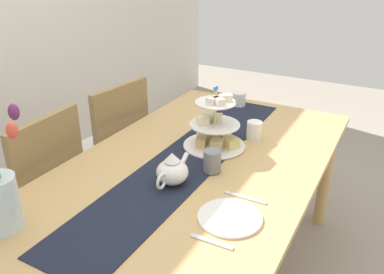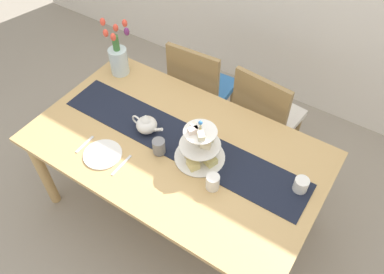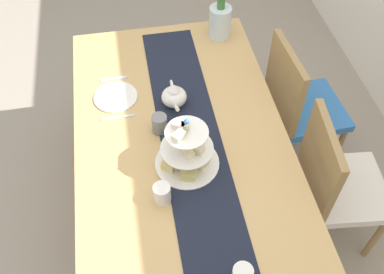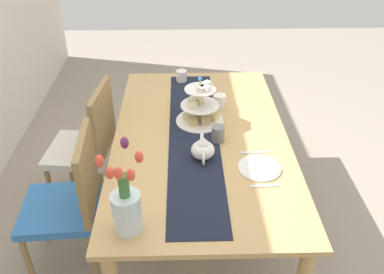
{
  "view_description": "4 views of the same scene",
  "coord_description": "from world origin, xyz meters",
  "px_view_note": "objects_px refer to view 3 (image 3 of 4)",
  "views": [
    {
      "loc": [
        -1.38,
        -0.73,
        1.57
      ],
      "look_at": [
        0.07,
        0.07,
        0.79
      ],
      "focal_mm": 36.67,
      "sensor_mm": 36.0,
      "label": 1
    },
    {
      "loc": [
        0.91,
        -1.21,
        2.5
      ],
      "look_at": [
        0.09,
        0.03,
        0.82
      ],
      "focal_mm": 36.0,
      "sensor_mm": 36.0,
      "label": 2
    },
    {
      "loc": [
        1.33,
        -0.19,
        2.36
      ],
      "look_at": [
        0.04,
        0.05,
        0.75
      ],
      "focal_mm": 40.41,
      "sensor_mm": 36.0,
      "label": 3
    },
    {
      "loc": [
        -2.03,
        0.11,
        2.07
      ],
      "look_at": [
        -0.06,
        0.05,
        0.76
      ],
      "focal_mm": 38.27,
      "sensor_mm": 36.0,
      "label": 4
    }
  ],
  "objects_px": {
    "chair_right": "(334,182)",
    "tulip_vase": "(220,17)",
    "dining_table": "(182,147)",
    "mug_grey": "(160,124)",
    "tiered_cake_stand": "(187,153)",
    "chair_left": "(298,104)",
    "dinner_plate_left": "(116,97)",
    "fork_left": "(114,79)",
    "mug_white_text": "(162,194)",
    "knife_left": "(118,117)",
    "teapot": "(174,96)"
  },
  "relations": [
    {
      "from": "chair_right",
      "to": "tulip_vase",
      "type": "distance_m",
      "value": 1.13
    },
    {
      "from": "dining_table",
      "to": "mug_grey",
      "type": "xyz_separation_m",
      "value": [
        -0.05,
        -0.1,
        0.14
      ]
    },
    {
      "from": "tiered_cake_stand",
      "to": "chair_right",
      "type": "bearing_deg",
      "value": 82.84
    },
    {
      "from": "chair_left",
      "to": "dinner_plate_left",
      "type": "height_order",
      "value": "chair_left"
    },
    {
      "from": "fork_left",
      "to": "mug_white_text",
      "type": "bearing_deg",
      "value": 11.21
    },
    {
      "from": "mug_white_text",
      "to": "chair_left",
      "type": "bearing_deg",
      "value": 125.84
    },
    {
      "from": "dinner_plate_left",
      "to": "chair_right",
      "type": "bearing_deg",
      "value": 60.61
    },
    {
      "from": "chair_left",
      "to": "knife_left",
      "type": "xyz_separation_m",
      "value": [
        0.12,
        -1.04,
        0.22
      ]
    },
    {
      "from": "chair_left",
      "to": "dinner_plate_left",
      "type": "distance_m",
      "value": 1.07
    },
    {
      "from": "chair_left",
      "to": "tiered_cake_stand",
      "type": "height_order",
      "value": "tiered_cake_stand"
    },
    {
      "from": "dining_table",
      "to": "knife_left",
      "type": "height_order",
      "value": "knife_left"
    },
    {
      "from": "tiered_cake_stand",
      "to": "tulip_vase",
      "type": "bearing_deg",
      "value": 158.54
    },
    {
      "from": "tulip_vase",
      "to": "fork_left",
      "type": "distance_m",
      "value": 0.72
    },
    {
      "from": "dining_table",
      "to": "knife_left",
      "type": "xyz_separation_m",
      "value": [
        -0.18,
        -0.3,
        0.09
      ]
    },
    {
      "from": "knife_left",
      "to": "mug_white_text",
      "type": "height_order",
      "value": "mug_white_text"
    },
    {
      "from": "tulip_vase",
      "to": "tiered_cake_stand",
      "type": "bearing_deg",
      "value": -21.46
    },
    {
      "from": "mug_grey",
      "to": "mug_white_text",
      "type": "height_order",
      "value": "mug_grey"
    },
    {
      "from": "tiered_cake_stand",
      "to": "knife_left",
      "type": "height_order",
      "value": "tiered_cake_stand"
    },
    {
      "from": "chair_left",
      "to": "mug_grey",
      "type": "distance_m",
      "value": 0.92
    },
    {
      "from": "tulip_vase",
      "to": "knife_left",
      "type": "xyz_separation_m",
      "value": [
        0.56,
        -0.65,
        -0.13
      ]
    },
    {
      "from": "mug_grey",
      "to": "tiered_cake_stand",
      "type": "bearing_deg",
      "value": 22.98
    },
    {
      "from": "tiered_cake_stand",
      "to": "dinner_plate_left",
      "type": "bearing_deg",
      "value": -148.99
    },
    {
      "from": "fork_left",
      "to": "dinner_plate_left",
      "type": "bearing_deg",
      "value": 0.0
    },
    {
      "from": "dining_table",
      "to": "tiered_cake_stand",
      "type": "bearing_deg",
      "value": -0.43
    },
    {
      "from": "knife_left",
      "to": "mug_grey",
      "type": "bearing_deg",
      "value": 58.53
    },
    {
      "from": "chair_left",
      "to": "mug_white_text",
      "type": "relative_size",
      "value": 9.58
    },
    {
      "from": "tiered_cake_stand",
      "to": "fork_left",
      "type": "xyz_separation_m",
      "value": [
        -0.64,
        -0.3,
        -0.08
      ]
    },
    {
      "from": "chair_right",
      "to": "fork_left",
      "type": "height_order",
      "value": "chair_right"
    },
    {
      "from": "knife_left",
      "to": "mug_grey",
      "type": "xyz_separation_m",
      "value": [
        0.12,
        0.2,
        0.05
      ]
    },
    {
      "from": "dining_table",
      "to": "dinner_plate_left",
      "type": "distance_m",
      "value": 0.45
    },
    {
      "from": "chair_right",
      "to": "chair_left",
      "type": "bearing_deg",
      "value": -179.97
    },
    {
      "from": "tulip_vase",
      "to": "fork_left",
      "type": "xyz_separation_m",
      "value": [
        0.27,
        -0.65,
        -0.13
      ]
    },
    {
      "from": "teapot",
      "to": "fork_left",
      "type": "distance_m",
      "value": 0.39
    },
    {
      "from": "mug_grey",
      "to": "fork_left",
      "type": "bearing_deg",
      "value": -154.03
    },
    {
      "from": "fork_left",
      "to": "tulip_vase",
      "type": "bearing_deg",
      "value": 112.29
    },
    {
      "from": "teapot",
      "to": "mug_grey",
      "type": "xyz_separation_m",
      "value": [
        0.17,
        -0.1,
        -0.01
      ]
    },
    {
      "from": "tulip_vase",
      "to": "mug_grey",
      "type": "xyz_separation_m",
      "value": [
        0.68,
        -0.45,
        -0.08
      ]
    },
    {
      "from": "dining_table",
      "to": "tulip_vase",
      "type": "height_order",
      "value": "tulip_vase"
    },
    {
      "from": "chair_left",
      "to": "mug_white_text",
      "type": "distance_m",
      "value": 1.12
    },
    {
      "from": "tiered_cake_stand",
      "to": "chair_left",
      "type": "bearing_deg",
      "value": 122.19
    },
    {
      "from": "teapot",
      "to": "mug_white_text",
      "type": "distance_m",
      "value": 0.58
    },
    {
      "from": "teapot",
      "to": "dinner_plate_left",
      "type": "relative_size",
      "value": 1.04
    },
    {
      "from": "chair_right",
      "to": "teapot",
      "type": "distance_m",
      "value": 0.93
    },
    {
      "from": "chair_right",
      "to": "knife_left",
      "type": "height_order",
      "value": "chair_right"
    },
    {
      "from": "dining_table",
      "to": "chair_right",
      "type": "bearing_deg",
      "value": 70.38
    },
    {
      "from": "dinner_plate_left",
      "to": "tiered_cake_stand",
      "type": "bearing_deg",
      "value": 31.01
    },
    {
      "from": "chair_left",
      "to": "teapot",
      "type": "xyz_separation_m",
      "value": [
        0.08,
        -0.75,
        0.28
      ]
    },
    {
      "from": "dinner_plate_left",
      "to": "mug_white_text",
      "type": "distance_m",
      "value": 0.68
    },
    {
      "from": "chair_right",
      "to": "tulip_vase",
      "type": "xyz_separation_m",
      "value": [
        -1.0,
        -0.39,
        0.35
      ]
    },
    {
      "from": "dinner_plate_left",
      "to": "mug_grey",
      "type": "height_order",
      "value": "mug_grey"
    }
  ]
}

